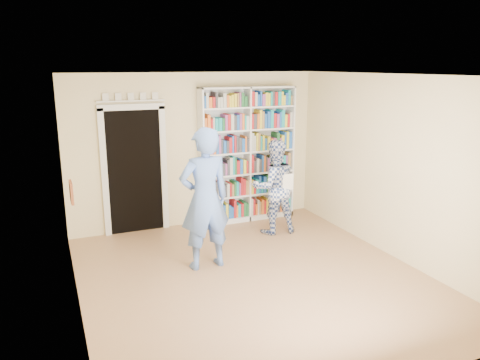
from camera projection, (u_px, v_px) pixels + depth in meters
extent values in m
plane|color=#A4744F|center=(254.00, 278.00, 6.37)|extent=(5.00, 5.00, 0.00)
plane|color=white|center=(256.00, 75.00, 5.72)|extent=(5.00, 5.00, 0.00)
plane|color=beige|center=(196.00, 150.00, 8.28)|extent=(4.50, 0.00, 4.50)
plane|color=beige|center=(71.00, 201.00, 5.19)|extent=(0.00, 5.00, 5.00)
plane|color=beige|center=(393.00, 167.00, 6.89)|extent=(0.00, 5.00, 5.00)
cube|color=white|center=(247.00, 155.00, 8.51)|extent=(1.78, 0.33, 2.45)
cube|color=white|center=(247.00, 155.00, 8.51)|extent=(0.03, 0.33, 2.45)
cube|color=black|center=(135.00, 172.00, 7.92)|extent=(0.90, 0.03, 2.10)
cube|color=white|center=(104.00, 175.00, 7.72)|extent=(0.10, 0.06, 2.20)
cube|color=white|center=(164.00, 170.00, 8.10)|extent=(0.10, 0.06, 2.20)
cube|color=white|center=(131.00, 107.00, 7.64)|extent=(1.10, 0.06, 0.10)
cube|color=white|center=(131.00, 101.00, 7.61)|extent=(1.10, 0.08, 0.02)
cube|color=brown|center=(71.00, 192.00, 5.37)|extent=(0.03, 0.25, 0.25)
imported|color=#5A7EC9|center=(205.00, 199.00, 6.50)|extent=(0.77, 0.53, 2.01)
imported|color=navy|center=(274.00, 187.00, 7.93)|extent=(0.84, 0.68, 1.61)
cube|color=white|center=(288.00, 182.00, 7.74)|extent=(0.20, 0.01, 0.28)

